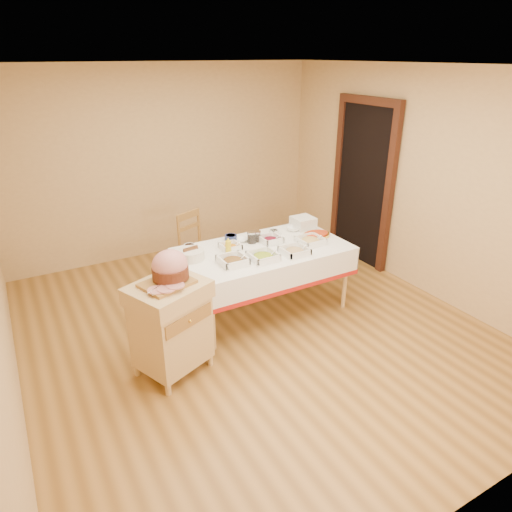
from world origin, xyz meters
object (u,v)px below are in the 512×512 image
Objects in this scene: preserve_jar_right at (257,237)px; mustard_bottle at (228,247)px; preserve_jar_left at (252,238)px; brass_platter at (316,235)px; dining_chair at (198,247)px; ham_on_board at (170,269)px; plate_stack at (303,223)px; dining_table at (264,262)px; bread_basket at (191,254)px; butcher_cart at (171,323)px.

mustard_bottle is at bearing -158.57° from preserve_jar_right.
preserve_jar_left is 0.39× the size of brass_platter.
dining_chair is 1.05m from mustard_bottle.
ham_on_board is at bearing -146.48° from mustard_bottle.
preserve_jar_right is 0.71m from plate_stack.
plate_stack is at bearing 7.85° from preserve_jar_right.
ham_on_board reaches higher than preserve_jar_left.
bread_basket is (-0.80, 0.12, 0.21)m from dining_table.
bread_basket is at bearing -174.36° from preserve_jar_left.
dining_table is 2.05× the size of butcher_cart.
preserve_jar_left is at bearing -172.01° from plate_stack.
plate_stack reaches higher than dining_table.
dining_table is 6.60× the size of bread_basket.
dining_table is 0.82m from plate_stack.
preserve_jar_right is at bearing 29.62° from ham_on_board.
preserve_jar_left is at bearing -170.68° from preserve_jar_right.
mustard_bottle is 1.11m from brass_platter.
ham_on_board is (0.04, 0.03, 0.51)m from butcher_cart.
dining_chair is at bearing 60.20° from ham_on_board.
plate_stack is (1.96, 0.81, -0.19)m from ham_on_board.
dining_chair is at bearing 59.52° from butcher_cart.
butcher_cart is 1.81m from dining_chair.
brass_platter is (1.93, 0.50, -0.23)m from ham_on_board.
mustard_bottle reaches higher than preserve_jar_right.
dining_chair is 6.83× the size of preserve_jar_left.
preserve_jar_right is (0.39, -0.80, 0.34)m from dining_chair.
ham_on_board reaches higher than preserve_jar_right.
ham_on_board is at bearing -149.36° from preserve_jar_left.
dining_table is 5.28× the size of brass_platter.
preserve_jar_right is (1.31, 0.75, 0.31)m from butcher_cart.
dining_chair is 1.50m from brass_platter.
dining_chair is 1.35m from plate_stack.
mustard_bottle reaches higher than dining_chair.
butcher_cart is 6.66× the size of preserve_jar_left.
dining_chair is 3.31× the size of bread_basket.
brass_platter is (1.49, -0.13, -0.03)m from bread_basket.
preserve_jar_right is (1.26, 0.72, -0.20)m from ham_on_board.
preserve_jar_right is 0.83m from bread_basket.
dining_chair is (0.92, 1.56, -0.04)m from butcher_cart.
preserve_jar_left is 0.07m from preserve_jar_right.
dining_chair is 2.07× the size of ham_on_board.
mustard_bottle is at bearing -156.45° from preserve_jar_left.
preserve_jar_left is 0.40m from mustard_bottle.
preserve_jar_left is 1.11× the size of preserve_jar_right.
preserve_jar_right is 0.44× the size of bread_basket.
dining_table is at bearing -4.91° from mustard_bottle.
preserve_jar_right is at bearing 21.43° from mustard_bottle.
mustard_bottle reaches higher than dining_table.
brass_platter is at bearing -15.44° from preserve_jar_left.
ham_on_board is 1.79× the size of plate_stack.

